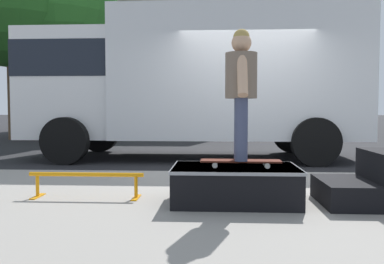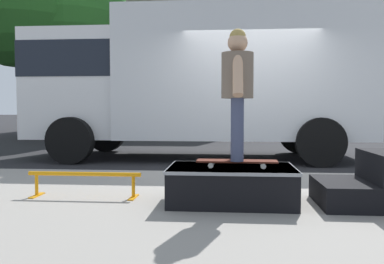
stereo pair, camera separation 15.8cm
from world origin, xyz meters
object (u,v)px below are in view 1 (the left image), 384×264
object	(u,v)px
skater_kid	(241,83)
box_truck	(191,79)
grind_rail	(86,179)
skateboard	(241,161)
skate_box	(235,183)
kicker_ramp	(379,182)

from	to	relation	value
skater_kid	box_truck	bearing A→B (deg)	99.23
grind_rail	skateboard	bearing A→B (deg)	-6.42
box_truck	skater_kid	bearing A→B (deg)	-80.77
grind_rail	box_truck	xyz separation A→B (m)	(0.82, 4.61, 1.39)
box_truck	skateboard	bearing A→B (deg)	-80.77
skateboard	skate_box	bearing A→B (deg)	139.15
kicker_ramp	skateboard	world-z (taller)	kicker_ramp
skate_box	skateboard	xyz separation A→B (m)	(0.05, -0.04, 0.22)
skater_kid	skate_box	bearing A→B (deg)	139.15
skate_box	kicker_ramp	world-z (taller)	kicker_ramp
skateboard	box_truck	bearing A→B (deg)	99.23
kicker_ramp	box_truck	world-z (taller)	box_truck
kicker_ramp	grind_rail	size ratio (longest dim) A/B	0.78
skate_box	grind_rail	world-z (taller)	skate_box
skater_kid	skateboard	bearing A→B (deg)	82.87
skater_kid	box_truck	world-z (taller)	box_truck
skater_kid	kicker_ramp	bearing A→B (deg)	1.87
box_truck	skate_box	bearing A→B (deg)	-81.28
kicker_ramp	grind_rail	bearing A→B (deg)	177.35
skate_box	box_truck	distance (m)	5.00
kicker_ramp	skateboard	size ratio (longest dim) A/B	1.21
grind_rail	skateboard	distance (m)	1.62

